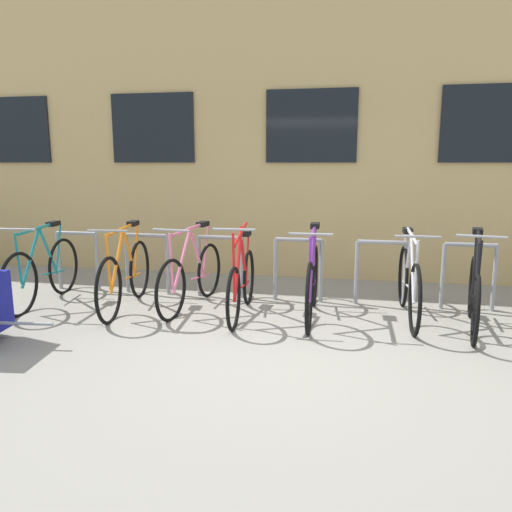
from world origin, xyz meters
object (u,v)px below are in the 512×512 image
(bicycle_teal, at_px, (43,271))
(bicycle_orange, at_px, (126,275))
(bicycle_red, at_px, (242,282))
(bicycle_pink, at_px, (192,275))
(bicycle_purple, at_px, (312,282))
(bicycle_black, at_px, (474,292))
(bicycle_silver, at_px, (409,283))

(bicycle_teal, bearing_deg, bicycle_orange, -0.18)
(bicycle_orange, xyz_separation_m, bicycle_red, (1.41, -0.00, -0.02))
(bicycle_pink, bearing_deg, bicycle_purple, -5.70)
(bicycle_purple, distance_m, bicycle_pink, 1.46)
(bicycle_orange, height_order, bicycle_pink, bicycle_orange)
(bicycle_purple, bearing_deg, bicycle_red, -175.36)
(bicycle_orange, xyz_separation_m, bicycle_purple, (2.21, 0.06, 0.00))
(bicycle_black, height_order, bicycle_purple, bicycle_black)
(bicycle_orange, height_order, bicycle_red, bicycle_red)
(bicycle_orange, bearing_deg, bicycle_purple, 1.57)
(bicycle_pink, bearing_deg, bicycle_orange, -164.73)
(bicycle_silver, xyz_separation_m, bicycle_orange, (-3.26, -0.23, 0.00))
(bicycle_black, distance_m, bicycle_orange, 3.89)
(bicycle_silver, xyz_separation_m, bicycle_teal, (-4.35, -0.23, -0.00))
(bicycle_pink, bearing_deg, bicycle_teal, -173.74)
(bicycle_purple, relative_size, bicycle_teal, 1.01)
(bicycle_silver, height_order, bicycle_red, bicycle_red)
(bicycle_pink, bearing_deg, bicycle_black, -4.00)
(bicycle_black, relative_size, bicycle_orange, 0.91)
(bicycle_red, relative_size, bicycle_pink, 0.94)
(bicycle_purple, height_order, bicycle_red, bicycle_red)
(bicycle_black, distance_m, bicycle_red, 2.47)
(bicycle_black, distance_m, bicycle_teal, 4.98)
(bicycle_silver, bearing_deg, bicycle_red, -172.68)
(bicycle_red, bearing_deg, bicycle_orange, 179.85)
(bicycle_silver, distance_m, bicycle_orange, 3.27)
(bicycle_silver, relative_size, bicycle_pink, 1.03)
(bicycle_teal, bearing_deg, bicycle_red, -0.16)
(bicycle_black, relative_size, bicycle_purple, 0.93)
(bicycle_teal, xyz_separation_m, bicycle_red, (2.51, -0.01, -0.02))
(bicycle_silver, height_order, bicycle_teal, bicycle_silver)
(bicycle_teal, xyz_separation_m, bicycle_pink, (1.85, 0.20, -0.01))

